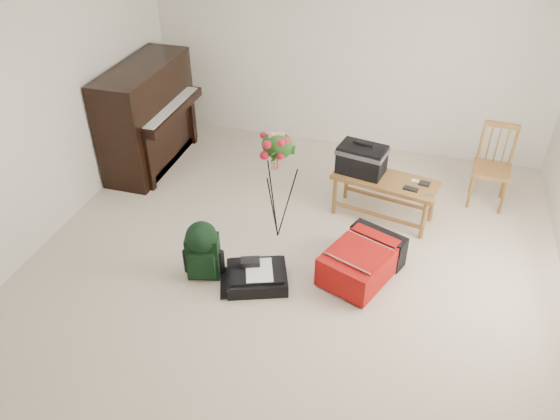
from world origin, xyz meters
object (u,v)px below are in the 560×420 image
(black_duffel, at_px, (257,276))
(red_suitcase, at_px, (363,257))
(dining_chair, at_px, (492,167))
(green_backpack, at_px, (202,248))
(bench, at_px, (368,167))
(piano, at_px, (149,118))
(flower_stand, at_px, (278,187))

(black_duffel, bearing_deg, red_suitcase, 4.69)
(dining_chair, relative_size, green_backpack, 1.53)
(red_suitcase, bearing_deg, black_duffel, -132.82)
(bench, distance_m, black_duffel, 1.66)
(piano, xyz_separation_m, bench, (2.72, -0.40, -0.01))
(green_backpack, bearing_deg, red_suitcase, 3.83)
(flower_stand, bearing_deg, green_backpack, -138.62)
(black_duffel, relative_size, green_backpack, 1.12)
(red_suitcase, bearing_deg, flower_stand, -176.97)
(red_suitcase, relative_size, green_backpack, 1.59)
(bench, distance_m, red_suitcase, 1.05)
(dining_chair, xyz_separation_m, black_duffel, (-2.04, -2.02, -0.36))
(piano, distance_m, red_suitcase, 3.18)
(flower_stand, bearing_deg, black_duffel, -104.68)
(black_duffel, xyz_separation_m, flower_stand, (-0.02, 0.74, 0.52))
(piano, distance_m, green_backpack, 2.33)
(dining_chair, bearing_deg, green_backpack, -136.55)
(piano, relative_size, red_suitcase, 1.60)
(black_duffel, distance_m, green_backpack, 0.56)
(piano, height_order, bench, piano)
(bench, xyz_separation_m, flower_stand, (-0.79, -0.64, 0.01))
(bench, xyz_separation_m, dining_chair, (1.27, 0.63, -0.14))
(flower_stand, bearing_deg, piano, 135.50)
(red_suitcase, relative_size, flower_stand, 0.76)
(dining_chair, distance_m, flower_stand, 2.43)
(dining_chair, distance_m, green_backpack, 3.27)
(piano, relative_size, bench, 1.31)
(red_suitcase, height_order, black_duffel, red_suitcase)
(red_suitcase, bearing_deg, dining_chair, 76.20)
(bench, height_order, dining_chair, dining_chair)
(dining_chair, relative_size, flower_stand, 0.74)
(piano, relative_size, green_backpack, 2.53)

